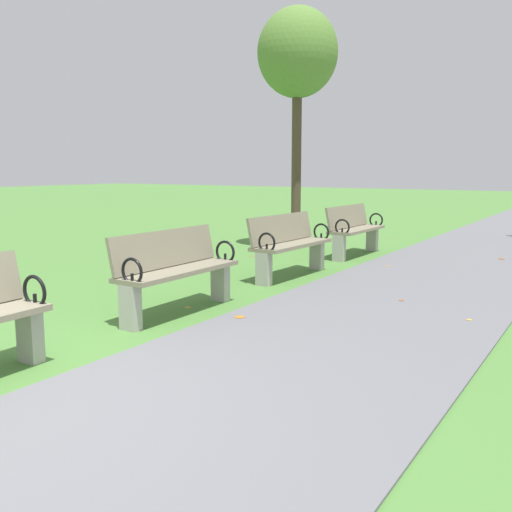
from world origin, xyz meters
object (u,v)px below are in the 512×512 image
(park_bench_2, at_px, (176,269))
(park_bench_4, at_px, (354,229))
(park_bench_3, at_px, (289,244))
(tree_2, at_px, (297,56))

(park_bench_2, relative_size, park_bench_4, 1.00)
(park_bench_2, relative_size, park_bench_3, 0.99)
(park_bench_3, relative_size, tree_2, 0.36)
(park_bench_4, bearing_deg, tree_2, 166.10)
(park_bench_2, bearing_deg, park_bench_4, 90.00)
(park_bench_2, bearing_deg, tree_2, 104.73)
(park_bench_2, xyz_separation_m, park_bench_3, (0.00, 2.51, 0.00))
(park_bench_2, distance_m, park_bench_4, 4.89)
(tree_2, bearing_deg, park_bench_2, -75.27)
(park_bench_3, bearing_deg, park_bench_4, 90.00)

